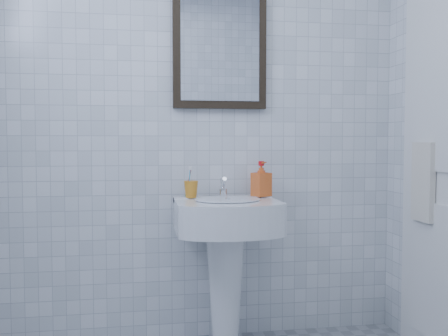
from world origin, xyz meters
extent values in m
cube|color=white|center=(0.00, 1.20, 1.25)|extent=(2.20, 0.02, 2.50)
cone|color=white|center=(0.12, 1.01, 0.32)|extent=(0.20, 0.20, 0.64)
cube|color=white|center=(0.12, 0.96, 0.69)|extent=(0.51, 0.36, 0.15)
cube|color=white|center=(0.12, 1.10, 0.76)|extent=(0.51, 0.09, 0.03)
cylinder|color=white|center=(0.12, 0.93, 0.78)|extent=(0.32, 0.32, 0.01)
cylinder|color=silver|center=(0.12, 1.08, 0.80)|extent=(0.04, 0.04, 0.04)
cylinder|color=silver|center=(0.12, 1.07, 0.85)|extent=(0.02, 0.08, 0.07)
cylinder|color=silver|center=(0.12, 1.10, 0.83)|extent=(0.03, 0.04, 0.08)
imported|color=red|center=(0.33, 1.08, 0.87)|extent=(0.11, 0.11, 0.18)
cube|color=black|center=(0.12, 1.18, 1.55)|extent=(0.50, 0.04, 0.62)
cube|color=silver|center=(0.12, 1.16, 1.55)|extent=(0.42, 0.00, 0.54)
torus|color=silver|center=(1.06, 0.73, 1.05)|extent=(0.01, 0.18, 0.18)
cube|color=beige|center=(1.04, 0.73, 0.87)|extent=(0.03, 0.16, 0.38)
camera|label=1|loc=(-0.30, -1.46, 1.06)|focal=40.00mm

